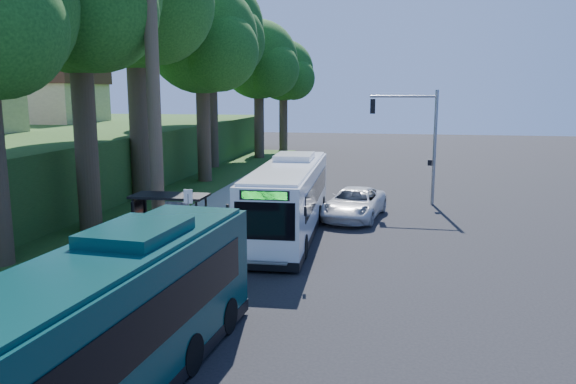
% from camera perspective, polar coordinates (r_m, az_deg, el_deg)
% --- Properties ---
extents(ground, '(140.00, 140.00, 0.00)m').
position_cam_1_polar(ground, '(26.19, 5.23, -5.11)').
color(ground, black).
rests_on(ground, ground).
extents(sidewalk, '(4.50, 70.00, 0.12)m').
position_cam_1_polar(sidewalk, '(27.79, -9.97, -4.21)').
color(sidewalk, gray).
rests_on(sidewalk, ground).
extents(red_curb, '(0.25, 30.00, 0.13)m').
position_cam_1_polar(red_curb, '(23.41, -8.10, -6.87)').
color(red_curb, maroon).
rests_on(red_curb, ground).
extents(grass_verge, '(8.00, 70.00, 0.06)m').
position_cam_1_polar(grass_verge, '(34.52, -15.94, -1.69)').
color(grass_verge, '#234719').
rests_on(grass_verge, ground).
extents(bus_shelter, '(3.20, 1.51, 2.55)m').
position_cam_1_polar(bus_shelter, '(24.80, -12.30, -1.88)').
color(bus_shelter, black).
rests_on(bus_shelter, ground).
extents(stop_sign_pole, '(0.35, 0.06, 3.17)m').
position_cam_1_polar(stop_sign_pole, '(22.12, -10.04, -2.52)').
color(stop_sign_pole, gray).
rests_on(stop_sign_pole, ground).
extents(traffic_signal_pole, '(4.10, 0.30, 7.00)m').
position_cam_1_polar(traffic_signal_pole, '(35.28, 13.08, 5.90)').
color(traffic_signal_pole, gray).
rests_on(traffic_signal_pole, ground).
extents(hillside_backdrop, '(24.00, 60.00, 8.80)m').
position_cam_1_polar(hillside_backdrop, '(49.59, -24.70, 4.08)').
color(hillside_backdrop, '#234719').
rests_on(hillside_backdrop, ground).
extents(tree_2, '(8.82, 8.40, 15.12)m').
position_cam_1_polar(tree_2, '(43.68, -8.66, 14.76)').
color(tree_2, '#382B1E').
rests_on(tree_2, ground).
extents(tree_3, '(10.08, 9.60, 17.28)m').
position_cam_1_polar(tree_3, '(52.00, -7.84, 15.68)').
color(tree_3, '#382B1E').
rests_on(tree_3, ground).
extents(tree_4, '(8.40, 8.00, 14.14)m').
position_cam_1_polar(tree_4, '(58.84, -2.91, 12.90)').
color(tree_4, '#382B1E').
rests_on(tree_4, ground).
extents(tree_5, '(7.35, 7.00, 12.86)m').
position_cam_1_polar(tree_5, '(66.42, -0.41, 11.94)').
color(tree_5, '#382B1E').
rests_on(tree_5, ground).
extents(white_bus, '(3.16, 12.61, 3.73)m').
position_cam_1_polar(white_bus, '(27.32, 0.09, -0.51)').
color(white_bus, white).
rests_on(white_bus, ground).
extents(teal_bus, '(3.61, 12.68, 3.73)m').
position_cam_1_polar(teal_bus, '(12.89, -19.19, -13.51)').
color(teal_bus, '#093132').
rests_on(teal_bus, ground).
extents(pickup, '(3.59, 6.25, 1.64)m').
position_cam_1_polar(pickup, '(31.07, 6.75, -1.16)').
color(pickup, silver).
rests_on(pickup, ground).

